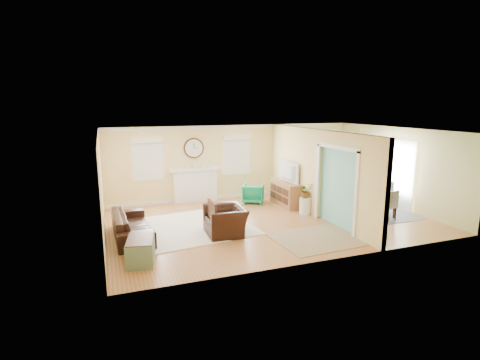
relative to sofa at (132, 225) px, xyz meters
name	(u,v)px	position (x,y,z in m)	size (l,w,h in m)	color
floor	(269,220)	(3.84, 0.08, -0.32)	(9.00, 9.00, 0.00)	#995B2F
wall_back	(235,162)	(3.84, 3.08, 0.98)	(9.00, 0.02, 2.60)	#ECCD78
wall_front	(330,202)	(3.84, -2.92, 0.98)	(9.00, 0.02, 2.60)	#ECCD78
wall_left	(101,189)	(-0.66, 0.08, 0.98)	(0.02, 6.00, 2.60)	#ECCD78
wall_right	(396,168)	(8.34, 0.08, 0.98)	(0.02, 6.00, 2.60)	#ECCD78
ceiling	(271,131)	(3.84, 0.08, 2.28)	(9.00, 6.00, 0.02)	white
partition	(312,170)	(5.35, 0.37, 1.03)	(0.17, 6.00, 2.60)	#ECCD78
fireplace	(195,185)	(2.34, 2.96, 0.28)	(1.70, 0.30, 1.17)	white
wall_clock	(194,148)	(2.34, 3.05, 1.53)	(0.70, 0.07, 0.70)	#492513
window_left	(147,156)	(0.79, 3.04, 1.34)	(1.05, 0.13, 1.42)	white
window_right	(237,152)	(3.89, 3.04, 1.34)	(1.05, 0.13, 1.42)	white
french_doors	(395,174)	(8.30, 0.08, 0.78)	(0.06, 1.70, 2.20)	white
pendant	(360,141)	(6.84, 0.08, 1.88)	(0.30, 0.30, 0.55)	gold
rug_cream	(186,228)	(1.42, 0.26, -0.31)	(3.35, 2.90, 0.02)	white
rug_jute	(317,239)	(4.34, -1.71, -0.32)	(2.13, 1.74, 0.01)	#967B59
rug_grey	(366,211)	(7.15, -0.06, -0.32)	(2.19, 2.74, 0.01)	slate
sofa	(132,225)	(0.00, 0.00, 0.00)	(2.21, 0.86, 0.64)	black
eames_chair	(226,221)	(2.29, -0.57, 0.04)	(1.11, 0.97, 0.72)	black
green_chair	(253,193)	(4.17, 2.14, 0.00)	(0.68, 0.70, 0.64)	#127757
trunk	(141,250)	(0.05, -1.62, -0.06)	(0.70, 0.99, 0.52)	slate
credenza	(286,193)	(5.06, 1.45, 0.08)	(0.51, 1.49, 0.80)	#A06C44
tv	(286,172)	(5.05, 1.45, 0.81)	(1.14, 0.15, 0.66)	black
garden_stool	(305,206)	(5.14, 0.31, -0.07)	(0.35, 0.35, 0.51)	white
potted_plant	(306,190)	(5.14, 0.31, 0.42)	(0.42, 0.36, 0.46)	#337F33
dining_table	(367,200)	(7.15, -0.06, 0.02)	(1.95, 1.09, 0.69)	#492513
dining_chair_n	(346,187)	(7.18, 1.11, 0.19)	(0.43, 0.43, 0.88)	slate
dining_chair_s	(388,203)	(7.06, -1.08, 0.21)	(0.47, 0.47, 0.90)	slate
dining_chair_w	(349,194)	(6.46, -0.04, 0.27)	(0.49, 0.49, 1.00)	white
dining_chair_e	(384,193)	(7.83, -0.02, 0.21)	(0.44, 0.44, 0.90)	slate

